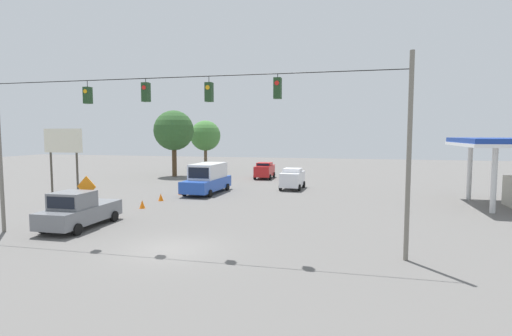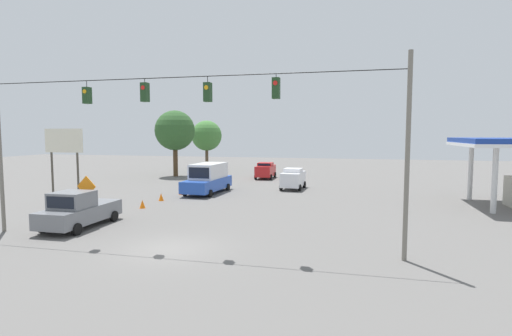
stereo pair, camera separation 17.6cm
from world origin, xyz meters
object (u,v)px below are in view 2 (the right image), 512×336
(overhead_signal_span, at_px, (177,130))
(traffic_cone_fourth, at_px, (181,191))
(box_truck_blue_withflow_far, at_px, (208,178))
(tree_horizon_right, at_px, (175,131))
(traffic_cone_nearest, at_px, (114,213))
(tree_horizon_left, at_px, (207,136))
(work_zone_sign, at_px, (87,190))
(sedan_white_oncoming_deep, at_px, (293,178))
(roadside_billboard, at_px, (64,149))
(traffic_cone_second, at_px, (142,204))
(sedan_red_withflow_deep, at_px, (265,170))
(pickup_truck_grey_parked_shoulder, at_px, (78,210))
(traffic_cone_third, at_px, (161,197))

(overhead_signal_span, relative_size, traffic_cone_fourth, 34.65)
(box_truck_blue_withflow_far, relative_size, tree_horizon_right, 0.80)
(traffic_cone_nearest, height_order, tree_horizon_left, tree_horizon_left)
(work_zone_sign, bearing_deg, traffic_cone_nearest, -110.90)
(sedan_white_oncoming_deep, relative_size, box_truck_blue_withflow_far, 0.60)
(overhead_signal_span, relative_size, box_truck_blue_withflow_far, 3.19)
(overhead_signal_span, height_order, tree_horizon_right, overhead_signal_span)
(sedan_white_oncoming_deep, xyz_separation_m, roadside_billboard, (15.95, 11.72, 3.15))
(traffic_cone_fourth, height_order, roadside_billboard, roadside_billboard)
(traffic_cone_second, xyz_separation_m, tree_horizon_left, (6.23, -28.92, 4.70))
(sedan_red_withflow_deep, xyz_separation_m, traffic_cone_fourth, (4.41, 14.03, -0.69))
(tree_horizon_right, bearing_deg, sedan_white_oncoming_deep, 153.86)
(overhead_signal_span, relative_size, work_zone_sign, 7.35)
(sedan_white_oncoming_deep, height_order, tree_horizon_right, tree_horizon_right)
(sedan_white_oncoming_deep, height_order, work_zone_sign, work_zone_sign)
(pickup_truck_grey_parked_shoulder, xyz_separation_m, roadside_billboard, (6.51, -6.87, 3.21))
(traffic_cone_second, relative_size, traffic_cone_fourth, 1.00)
(sedan_white_oncoming_deep, height_order, traffic_cone_nearest, sedan_white_oncoming_deep)
(box_truck_blue_withflow_far, relative_size, roadside_billboard, 1.15)
(pickup_truck_grey_parked_shoulder, distance_m, work_zone_sign, 1.50)
(traffic_cone_third, bearing_deg, tree_horizon_left, -76.81)
(roadside_billboard, bearing_deg, sedan_red_withflow_deep, -119.72)
(box_truck_blue_withflow_far, relative_size, tree_horizon_left, 0.91)
(overhead_signal_span, relative_size, tree_horizon_left, 2.89)
(tree_horizon_right, bearing_deg, box_truck_blue_withflow_far, 126.33)
(sedan_white_oncoming_deep, relative_size, tree_horizon_left, 0.54)
(pickup_truck_grey_parked_shoulder, height_order, box_truck_blue_withflow_far, box_truck_blue_withflow_far)
(pickup_truck_grey_parked_shoulder, bearing_deg, traffic_cone_nearest, -98.28)
(sedan_red_withflow_deep, height_order, traffic_cone_second, sedan_red_withflow_deep)
(traffic_cone_fourth, height_order, tree_horizon_right, tree_horizon_right)
(traffic_cone_third, bearing_deg, traffic_cone_second, 93.66)
(traffic_cone_second, bearing_deg, pickup_truck_grey_parked_shoulder, 85.50)
(overhead_signal_span, xyz_separation_m, traffic_cone_second, (6.53, -7.92, -5.21))
(pickup_truck_grey_parked_shoulder, height_order, traffic_cone_third, pickup_truck_grey_parked_shoulder)
(box_truck_blue_withflow_far, xyz_separation_m, sedan_red_withflow_deep, (-2.50, -12.51, -0.33))
(pickup_truck_grey_parked_shoulder, bearing_deg, tree_horizon_left, -80.70)
(pickup_truck_grey_parked_shoulder, relative_size, roadside_billboard, 0.93)
(work_zone_sign, bearing_deg, sedan_white_oncoming_deep, -118.91)
(traffic_cone_third, bearing_deg, tree_horizon_right, -68.11)
(traffic_cone_third, bearing_deg, roadside_billboard, 20.25)
(traffic_cone_second, relative_size, tree_horizon_left, 0.08)
(roadside_billboard, height_order, work_zone_sign, roadside_billboard)
(box_truck_blue_withflow_far, bearing_deg, pickup_truck_grey_parked_shoulder, 80.62)
(pickup_truck_grey_parked_shoulder, bearing_deg, tree_horizon_right, -76.02)
(traffic_cone_fourth, xyz_separation_m, work_zone_sign, (0.69, 11.68, 1.69))
(traffic_cone_nearest, distance_m, work_zone_sign, 2.46)
(traffic_cone_third, bearing_deg, sedan_white_oncoming_deep, -134.80)
(roadside_billboard, bearing_deg, tree_horizon_right, -89.78)
(overhead_signal_span, distance_m, work_zone_sign, 8.56)
(work_zone_sign, xyz_separation_m, tree_horizon_left, (5.51, -33.97, 3.02))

